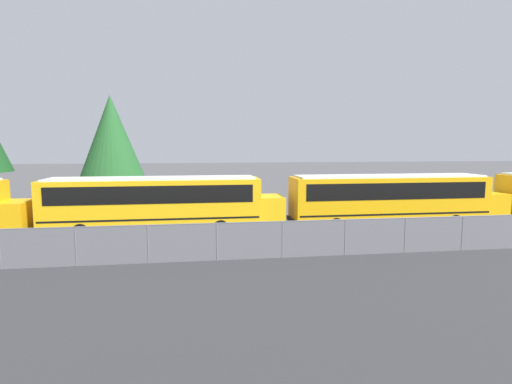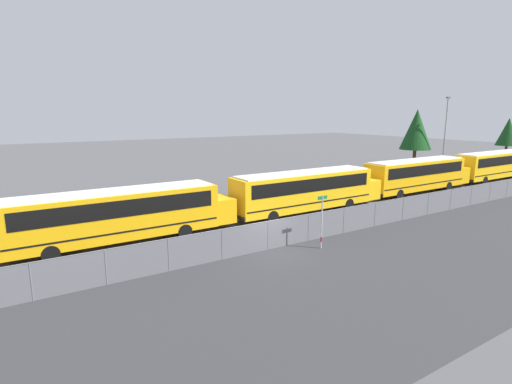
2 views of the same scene
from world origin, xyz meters
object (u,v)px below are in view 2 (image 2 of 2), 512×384
object	(u,v)px
school_bus_6	(495,164)
light_pole	(445,133)
school_bus_3	(122,212)
school_bus_4	(307,189)
tree_1	(416,130)
school_bus_5	(418,173)
tree_3	(508,132)
street_sign	(322,221)

from	to	relation	value
school_bus_6	light_pole	size ratio (longest dim) A/B	1.41
school_bus_3	school_bus_4	bearing A→B (deg)	-0.34
school_bus_3	tree_1	distance (m)	42.56
school_bus_3	school_bus_5	xyz separation A→B (m)	(28.71, 0.28, 0.00)
school_bus_4	light_pole	xyz separation A→B (m)	(28.54, 6.82, 3.33)
tree_1	school_bus_5	bearing A→B (deg)	-142.56
school_bus_5	tree_3	distance (m)	42.12
tree_1	tree_3	bearing A→B (deg)	3.57
school_bus_4	school_bus_5	bearing A→B (deg)	1.46
school_bus_4	tree_3	xyz separation A→B (m)	(54.90, 11.71, 2.58)
school_bus_3	tree_3	xyz separation A→B (m)	(69.19, 11.62, 2.58)
tree_3	street_sign	bearing A→B (deg)	-162.54
school_bus_3	school_bus_4	world-z (taller)	same
school_bus_4	school_bus_5	size ratio (longest dim) A/B	1.00
light_pole	tree_1	world-z (taller)	light_pole
tree_1	school_bus_3	bearing A→B (deg)	-166.53
school_bus_3	tree_3	world-z (taller)	tree_3
school_bus_5	tree_1	world-z (taller)	tree_1
school_bus_5	light_pole	world-z (taller)	light_pole
school_bus_3	school_bus_6	world-z (taller)	same
school_bus_5	tree_3	size ratio (longest dim) A/B	1.99
school_bus_3	school_bus_5	bearing A→B (deg)	0.57
tree_1	school_bus_6	bearing A→B (deg)	-79.64
school_bus_3	school_bus_6	xyz separation A→B (m)	(43.01, 0.22, 0.00)
school_bus_3	school_bus_5	size ratio (longest dim) A/B	1.00
tree_1	school_bus_4	bearing A→B (deg)	-159.71
tree_1	tree_3	size ratio (longest dim) A/B	1.19
school_bus_6	school_bus_4	bearing A→B (deg)	-179.40
tree_1	street_sign	bearing A→B (deg)	-151.78
street_sign	light_pole	xyz separation A→B (m)	(33.29, 13.87, 3.61)
school_bus_6	tree_3	size ratio (longest dim) A/B	1.99
school_bus_3	light_pole	size ratio (longest dim) A/B	1.41
street_sign	school_bus_4	bearing A→B (deg)	56.02
school_bus_5	light_pole	bearing A→B (deg)	24.56
school_bus_3	school_bus_6	size ratio (longest dim) A/B	1.00
school_bus_4	school_bus_6	world-z (taller)	same
street_sign	tree_3	size ratio (longest dim) A/B	0.46
school_bus_4	light_pole	size ratio (longest dim) A/B	1.41
school_bus_6	tree_1	bearing A→B (deg)	100.36
school_bus_4	light_pole	bearing A→B (deg)	13.44
school_bus_5	tree_3	bearing A→B (deg)	15.65
tree_3	light_pole	bearing A→B (deg)	-169.49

